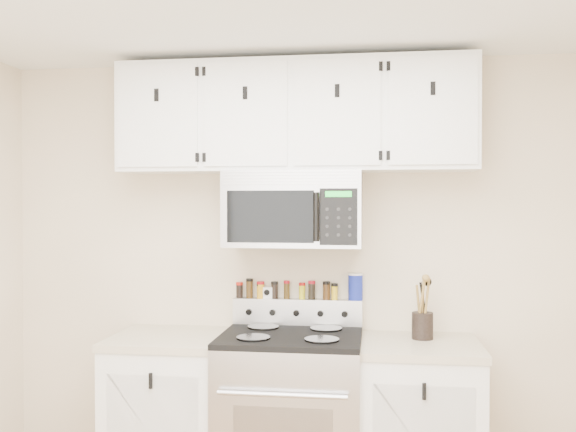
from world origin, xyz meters
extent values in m
cube|color=#C2AE91|center=(0.00, 1.75, 1.25)|extent=(3.50, 0.01, 2.50)
cube|color=#B7B7BA|center=(0.00, 1.43, 0.46)|extent=(0.76, 0.65, 0.92)
cube|color=black|center=(0.00, 1.43, 0.94)|extent=(0.76, 0.65, 0.03)
cube|color=#B7B7BA|center=(0.00, 1.71, 1.03)|extent=(0.76, 0.08, 0.15)
cylinder|color=black|center=(-0.18, 1.28, 0.96)|extent=(0.18, 0.18, 0.01)
cylinder|color=black|center=(0.18, 1.28, 0.96)|extent=(0.18, 0.18, 0.01)
cylinder|color=black|center=(-0.18, 1.57, 0.96)|extent=(0.18, 0.18, 0.01)
cylinder|color=black|center=(0.18, 1.57, 0.96)|extent=(0.18, 0.18, 0.01)
cube|color=white|center=(-0.69, 1.45, 0.44)|extent=(0.62, 0.60, 0.88)
cube|color=tan|center=(-0.69, 1.45, 0.90)|extent=(0.64, 0.62, 0.04)
cube|color=white|center=(0.69, 1.45, 0.44)|extent=(0.62, 0.60, 0.88)
cube|color=tan|center=(0.69, 1.45, 0.90)|extent=(0.64, 0.62, 0.04)
cube|color=#9E9EA3|center=(0.00, 1.56, 1.63)|extent=(0.76, 0.38, 0.42)
cube|color=#B7B7BA|center=(0.00, 1.36, 1.80)|extent=(0.73, 0.01, 0.08)
cube|color=black|center=(-0.10, 1.36, 1.59)|extent=(0.47, 0.01, 0.28)
cube|color=black|center=(0.26, 1.36, 1.59)|extent=(0.20, 0.01, 0.30)
cylinder|color=black|center=(0.15, 1.33, 1.59)|extent=(0.03, 0.03, 0.26)
cube|color=white|center=(0.00, 1.58, 2.15)|extent=(2.00, 0.33, 0.62)
cube|color=white|center=(-0.75, 1.41, 2.15)|extent=(0.46, 0.01, 0.57)
cube|color=black|center=(-0.75, 1.41, 2.26)|extent=(0.02, 0.01, 0.07)
cube|color=white|center=(-0.25, 1.41, 2.15)|extent=(0.46, 0.01, 0.57)
cube|color=black|center=(-0.25, 1.41, 2.26)|extent=(0.03, 0.01, 0.07)
cube|color=white|center=(0.25, 1.41, 2.15)|extent=(0.46, 0.01, 0.57)
cube|color=black|center=(0.25, 1.41, 2.26)|extent=(0.03, 0.01, 0.07)
cube|color=white|center=(0.75, 1.41, 2.15)|extent=(0.46, 0.01, 0.57)
cube|color=black|center=(0.75, 1.41, 2.26)|extent=(0.02, 0.01, 0.07)
cylinder|color=black|center=(0.71, 1.53, 0.99)|extent=(0.12, 0.12, 0.14)
cylinder|color=olive|center=(0.71, 1.53, 1.10)|extent=(0.01, 0.01, 0.27)
cylinder|color=olive|center=(0.73, 1.52, 1.11)|extent=(0.01, 0.01, 0.29)
cylinder|color=olive|center=(0.69, 1.54, 1.09)|extent=(0.01, 0.01, 0.25)
cylinder|color=black|center=(0.72, 1.55, 1.10)|extent=(0.01, 0.01, 0.26)
cylinder|color=olive|center=(0.70, 1.52, 1.11)|extent=(0.01, 0.01, 0.28)
cube|color=white|center=(-0.18, 1.71, 1.13)|extent=(0.07, 0.06, 0.07)
cylinder|color=#16249A|center=(0.34, 1.71, 1.17)|extent=(0.08, 0.08, 0.15)
cylinder|color=white|center=(0.34, 1.71, 1.25)|extent=(0.09, 0.09, 0.01)
cylinder|color=black|center=(-0.35, 1.71, 1.14)|extent=(0.04, 0.04, 0.08)
cylinder|color=#AF180D|center=(-0.35, 1.71, 1.18)|extent=(0.04, 0.04, 0.02)
cylinder|color=#3F2A0F|center=(-0.29, 1.71, 1.15)|extent=(0.04, 0.04, 0.10)
cylinder|color=black|center=(-0.29, 1.71, 1.21)|extent=(0.04, 0.04, 0.02)
cylinder|color=orange|center=(-0.22, 1.71, 1.14)|extent=(0.04, 0.04, 0.07)
cylinder|color=black|center=(-0.22, 1.71, 1.18)|extent=(0.04, 0.04, 0.02)
cylinder|color=gold|center=(-0.22, 1.71, 1.14)|extent=(0.04, 0.04, 0.08)
cylinder|color=#AB0D15|center=(-0.22, 1.71, 1.19)|extent=(0.05, 0.05, 0.02)
cylinder|color=black|center=(-0.14, 1.71, 1.14)|extent=(0.04, 0.04, 0.08)
cylinder|color=black|center=(-0.14, 1.71, 1.19)|extent=(0.04, 0.04, 0.02)
cylinder|color=#3E2C0E|center=(-0.06, 1.71, 1.15)|extent=(0.03, 0.03, 0.09)
cylinder|color=maroon|center=(-0.06, 1.71, 1.20)|extent=(0.04, 0.04, 0.02)
cylinder|color=gold|center=(0.03, 1.71, 1.14)|extent=(0.04, 0.04, 0.08)
cylinder|color=#970D0B|center=(0.03, 1.71, 1.19)|extent=(0.04, 0.04, 0.02)
cylinder|color=black|center=(0.08, 1.71, 1.15)|extent=(0.04, 0.04, 0.09)
cylinder|color=#A10C1A|center=(0.08, 1.71, 1.20)|extent=(0.04, 0.04, 0.02)
cylinder|color=#422810|center=(0.17, 1.71, 1.14)|extent=(0.04, 0.04, 0.09)
cylinder|color=black|center=(0.17, 1.71, 1.20)|extent=(0.04, 0.04, 0.02)
cylinder|color=yellow|center=(0.22, 1.71, 1.14)|extent=(0.04, 0.04, 0.08)
cylinder|color=black|center=(0.22, 1.71, 1.19)|extent=(0.04, 0.04, 0.02)
camera|label=1|loc=(0.45, -2.02, 1.65)|focal=40.00mm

